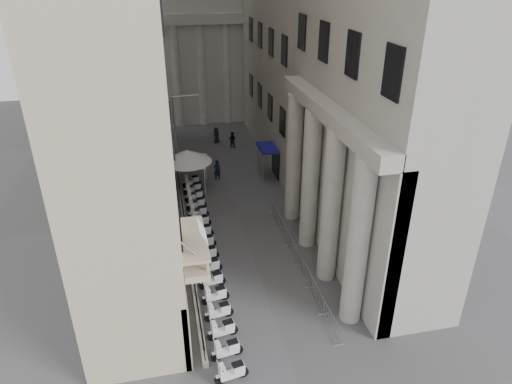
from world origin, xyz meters
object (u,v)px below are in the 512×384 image
info_kiosk (191,240)px  pedestrian_b (232,140)px  pedestrian_a (217,170)px  street_lamp (178,130)px  scooter_0 (232,380)px  security_tent (184,155)px

info_kiosk → pedestrian_b: size_ratio=1.00×
pedestrian_a → pedestrian_b: (2.79, 8.01, -0.09)m
street_lamp → pedestrian_a: size_ratio=3.95×
scooter_0 → security_tent: bearing=-8.6°
info_kiosk → pedestrian_a: bearing=58.3°
street_lamp → info_kiosk: bearing=-97.4°
security_tent → pedestrian_b: security_tent is taller
scooter_0 → pedestrian_a: pedestrian_a is taller
pedestrian_b → pedestrian_a: bearing=99.7°
street_lamp → pedestrian_b: size_ratio=4.36×
street_lamp → pedestrian_b: 9.55m
scooter_0 → pedestrian_b: (5.25, 31.27, 0.89)m
scooter_0 → info_kiosk: 11.76m
scooter_0 → pedestrian_b: bearing=-19.3°
scooter_0 → pedestrian_a: 23.41m
security_tent → info_kiosk: bearing=-92.5°
security_tent → street_lamp: 2.87m
info_kiosk → scooter_0: bearing=-100.5°
info_kiosk → pedestrian_a: (3.41, 11.57, 0.08)m
security_tent → pedestrian_a: bearing=14.4°
scooter_0 → security_tent: 22.71m
street_lamp → info_kiosk: street_lamp is taller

